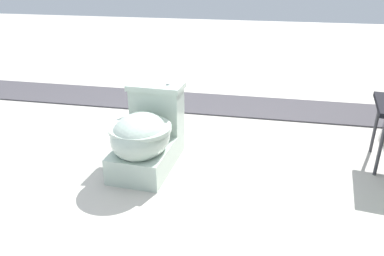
# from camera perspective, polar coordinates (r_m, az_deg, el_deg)

# --- Properties ---
(ground_plane) EXTENTS (14.00, 14.00, 0.00)m
(ground_plane) POSITION_cam_1_polar(r_m,az_deg,el_deg) (2.49, -4.75, -6.17)
(ground_plane) COLOR #B7B2A8
(gravel_strip) EXTENTS (0.56, 8.00, 0.01)m
(gravel_strip) POSITION_cam_1_polar(r_m,az_deg,el_deg) (3.56, 8.68, 3.26)
(gravel_strip) COLOR #423F44
(gravel_strip) RESTS_ON ground
(toilet) EXTENTS (0.65, 0.41, 0.52)m
(toilet) POSITION_cam_1_polar(r_m,az_deg,el_deg) (2.44, -6.96, -1.17)
(toilet) COLOR #B2C6B7
(toilet) RESTS_ON ground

